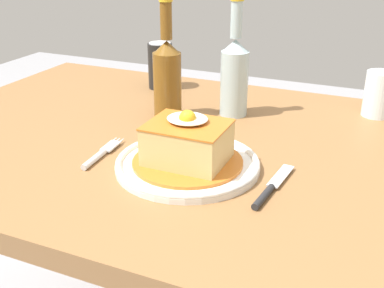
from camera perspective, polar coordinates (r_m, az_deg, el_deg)
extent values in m
cube|color=olive|center=(1.02, -1.04, -0.35)|extent=(1.23, 0.84, 0.04)
cylinder|color=olive|center=(1.69, -12.72, -4.46)|extent=(0.07, 0.07, 0.70)
cylinder|color=white|center=(0.88, -0.52, -2.56)|extent=(0.26, 0.26, 0.01)
torus|color=white|center=(0.88, -0.52, -2.13)|extent=(0.26, 0.26, 0.01)
cylinder|color=#C66B23|center=(0.88, -0.52, -2.10)|extent=(0.20, 0.20, 0.01)
cube|color=#DBB770|center=(0.86, -0.53, 0.11)|extent=(0.14, 0.11, 0.07)
cube|color=#C66B23|center=(0.85, -0.54, 2.29)|extent=(0.14, 0.12, 0.00)
ellipsoid|color=white|center=(0.86, -0.55, 3.02)|extent=(0.07, 0.07, 0.01)
sphere|color=yellow|center=(0.84, -0.55, 3.02)|extent=(0.03, 0.03, 0.03)
cylinder|color=silver|center=(0.92, -11.49, -1.78)|extent=(0.02, 0.08, 0.01)
cube|color=silver|center=(0.97, -9.59, -0.23)|extent=(0.03, 0.05, 0.00)
cylinder|color=silver|center=(0.99, -8.49, 0.26)|extent=(0.00, 0.03, 0.00)
cylinder|color=silver|center=(0.99, -8.90, 0.32)|extent=(0.00, 0.03, 0.00)
cylinder|color=silver|center=(1.00, -9.31, 0.39)|extent=(0.00, 0.03, 0.00)
cylinder|color=#262628|center=(0.79, 8.44, -6.18)|extent=(0.02, 0.08, 0.01)
cube|color=silver|center=(0.86, 10.44, -3.72)|extent=(0.03, 0.09, 0.00)
cylinder|color=black|center=(1.33, -3.76, 9.19)|extent=(0.07, 0.07, 0.12)
cylinder|color=silver|center=(1.31, -3.84, 11.80)|extent=(0.06, 0.06, 0.00)
cylinder|color=brown|center=(1.11, -2.92, 6.91)|extent=(0.06, 0.06, 0.15)
cone|color=brown|center=(1.08, -3.01, 11.32)|extent=(0.06, 0.06, 0.03)
cylinder|color=brown|center=(1.07, -3.08, 14.34)|extent=(0.03, 0.03, 0.08)
cylinder|color=gold|center=(1.07, -3.14, 16.62)|extent=(0.03, 0.03, 0.01)
cylinder|color=#ADC6CC|center=(1.12, 5.00, 7.11)|extent=(0.06, 0.06, 0.15)
cone|color=#ADC6CC|center=(1.10, 5.16, 11.45)|extent=(0.06, 0.06, 0.03)
cylinder|color=#ADC6CC|center=(1.09, 5.28, 14.43)|extent=(0.03, 0.03, 0.08)
cylinder|color=silver|center=(1.20, 21.05, 4.45)|extent=(0.06, 0.06, 0.06)
cylinder|color=silver|center=(1.20, 21.22, 5.51)|extent=(0.07, 0.07, 0.10)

